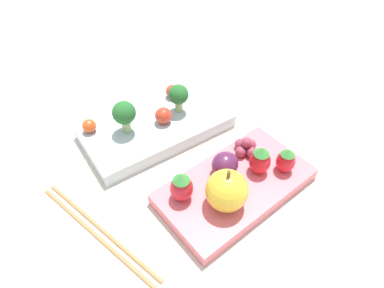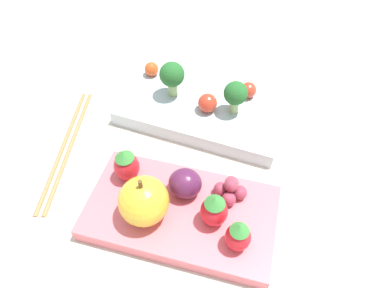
{
  "view_description": "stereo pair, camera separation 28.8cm",
  "coord_description": "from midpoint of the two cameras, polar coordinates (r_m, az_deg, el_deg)",
  "views": [
    {
      "loc": [
        -0.23,
        -0.26,
        0.38
      ],
      "look_at": [
        -0.01,
        0.0,
        0.03
      ],
      "focal_mm": 32.0,
      "sensor_mm": 36.0,
      "label": 1
    },
    {
      "loc": [
        0.05,
        -0.26,
        0.35
      ],
      "look_at": [
        -0.01,
        0.0,
        0.03
      ],
      "focal_mm": 32.0,
      "sensor_mm": 36.0,
      "label": 2
    }
  ],
  "objects": [
    {
      "name": "ground_plane",
      "position": [
        0.46,
        18.36,
        -7.45
      ],
      "size": [
        4.0,
        4.0,
        0.0
      ],
      "primitive_type": "plane",
      "color": "beige"
    },
    {
      "name": "bento_box_savoury",
      "position": [
        0.5,
        17.71,
        1.37
      ],
      "size": [
        0.24,
        0.15,
        0.02
      ],
      "color": "silver",
      "rests_on": "ground_plane"
    },
    {
      "name": "bento_box_fruit",
      "position": [
        0.41,
        18.36,
        -16.07
      ],
      "size": [
        0.21,
        0.12,
        0.02
      ],
      "color": "#DB6670",
      "rests_on": "ground_plane"
    },
    {
      "name": "broccoli_floret_0",
      "position": [
        0.48,
        13.62,
        6.96
      ],
      "size": [
        0.04,
        0.04,
        0.05
      ],
      "color": "#93B770",
      "rests_on": "bento_box_savoury"
    },
    {
      "name": "broccoli_floret_1",
      "position": [
        0.48,
        24.09,
        3.45
      ],
      "size": [
        0.03,
        0.03,
        0.05
      ],
      "color": "#93B770",
      "rests_on": "bento_box_savoury"
    },
    {
      "name": "cherry_tomato_0",
      "position": [
        0.52,
        24.79,
        4.39
      ],
      "size": [
        0.02,
        0.02,
        0.02
      ],
      "color": "red",
      "rests_on": "bento_box_savoury"
    },
    {
      "name": "cherry_tomato_1",
      "position": [
        0.48,
        19.34,
        2.31
      ],
      "size": [
        0.03,
        0.03,
        0.03
      ],
      "color": "red",
      "rests_on": "bento_box_savoury"
    },
    {
      "name": "cherry_tomato_2",
      "position": [
        0.52,
        8.69,
        8.54
      ],
      "size": [
        0.02,
        0.02,
        0.02
      ],
      "color": "#DB4C1E",
      "rests_on": "bento_box_savoury"
    },
    {
      "name": "apple",
      "position": [
        0.37,
        14.55,
        -15.12
      ],
      "size": [
        0.05,
        0.05,
        0.06
      ],
      "color": "gold",
      "rests_on": "bento_box_fruit"
    },
    {
      "name": "strawberry_0",
      "position": [
        0.39,
        9.54,
        -8.95
      ],
      "size": [
        0.03,
        0.03,
        0.05
      ],
      "color": "red",
      "rests_on": "bento_box_fruit"
    },
    {
      "name": "strawberry_1",
      "position": [
        0.39,
        29.52,
        -18.8
      ],
      "size": [
        0.03,
        0.03,
        0.04
      ],
      "color": "red",
      "rests_on": "bento_box_fruit"
    },
    {
      "name": "strawberry_2",
      "position": [
        0.39,
        25.32,
        -15.5
      ],
      "size": [
        0.03,
        0.03,
        0.04
      ],
      "color": "red",
      "rests_on": "bento_box_fruit"
    },
    {
      "name": "plum",
      "position": [
        0.4,
        20.03,
        -11.66
      ],
      "size": [
        0.04,
        0.03,
        0.03
      ],
      "color": "#511E42",
      "rests_on": "bento_box_fruit"
    },
    {
      "name": "grape_cluster",
      "position": [
        0.42,
        26.11,
        -12.0
      ],
      "size": [
        0.04,
        0.04,
        0.03
      ],
      "color": "#93384C",
      "rests_on": "bento_box_fruit"
    },
    {
      "name": "chopsticks_pair",
      "position": [
        0.45,
        -3.87,
        -4.97
      ],
      "size": [
        0.05,
        0.21,
        0.01
      ],
      "color": "#A37547",
      "rests_on": "ground_plane"
    }
  ]
}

